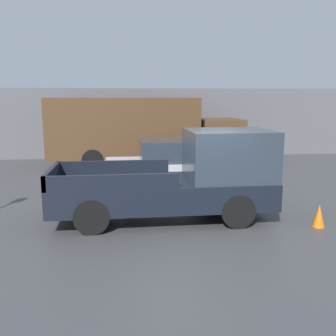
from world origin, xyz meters
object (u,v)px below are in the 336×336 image
(pickup_truck, at_px, (186,178))
(delivery_truck, at_px, (139,129))
(traffic_cone, at_px, (319,216))
(car, at_px, (175,163))

(pickup_truck, height_order, delivery_truck, delivery_truck)
(traffic_cone, bearing_deg, pickup_truck, 160.38)
(pickup_truck, xyz_separation_m, car, (0.24, 3.52, -0.21))
(delivery_truck, distance_m, traffic_cone, 9.87)
(delivery_truck, height_order, traffic_cone, delivery_truck)
(pickup_truck, xyz_separation_m, delivery_truck, (-0.81, 7.90, 0.61))
(pickup_truck, height_order, car, pickup_truck)
(pickup_truck, bearing_deg, traffic_cone, -19.62)
(delivery_truck, bearing_deg, car, -76.47)
(car, bearing_deg, pickup_truck, -93.96)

